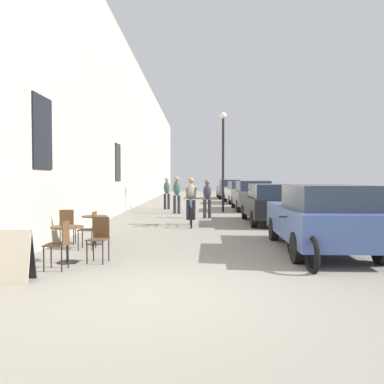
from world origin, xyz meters
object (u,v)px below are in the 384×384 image
Objects in this scene: sandwich_board_sign at (15,256)px; parked_car_fourth at (240,192)px; cafe_table_mid at (95,224)px; cafe_table_near at (67,236)px; parked_motorcycle at (302,243)px; cafe_chair_mid_toward_street at (67,224)px; pedestrian_near at (207,197)px; parked_car_nearest at (321,217)px; street_lamp at (223,149)px; parked_car_fifth at (229,189)px; cyclist_on_bicycle at (191,203)px; cafe_chair_near_toward_street at (99,236)px; cafe_chair_near_toward_wall at (60,242)px; pedestrian_far at (167,191)px; parked_car_second at (270,203)px; pedestrian_mid at (177,193)px; cafe_chair_mid_toward_wall at (90,227)px; parked_car_third at (252,195)px.

parked_car_fourth is at bearing 73.68° from sandwich_board_sign.
parked_car_fourth is (5.46, 16.36, 0.24)m from cafe_table_mid.
parked_car_fourth is (5.44, 18.51, 0.24)m from cafe_table_near.
cafe_chair_mid_toward_street is at bearing 158.62° from parked_motorcycle.
pedestrian_near reaches higher than parked_car_nearest.
cafe_table_mid is at bearing -112.45° from street_lamp.
cyclist_on_bicycle is at bearing -98.85° from parked_car_fifth.
sandwich_board_sign is at bearing -102.22° from parked_car_fifth.
cafe_table_near is at bearing -71.56° from cafe_chair_mid_toward_street.
parked_motorcycle is at bearing -91.44° from parked_car_fifth.
pedestrian_near is (2.38, 8.50, 0.39)m from cafe_chair_near_toward_street.
cafe_chair_near_toward_wall is 5.64m from parked_car_nearest.
pedestrian_far is 7.81m from parked_car_second.
pedestrian_mid reaches higher than parked_car_nearest.
parked_car_second reaches higher than cafe_chair_near_toward_wall.
cafe_chair_near_toward_street is 10.67m from pedestrian_mid.
cyclist_on_bicycle is 0.42× the size of parked_car_fourth.
sandwich_board_sign is at bearing -124.21° from cafe_chair_near_toward_street.
cafe_chair_near_toward_wall is at bearing -93.62° from pedestrian_far.
street_lamp is (3.80, 10.08, 2.59)m from cafe_chair_mid_toward_wall.
street_lamp is at bearing 98.47° from parked_car_nearest.
parked_car_second is at bearing -89.87° from parked_car_fifth.
sandwich_board_sign is 0.20× the size of parked_car_second.
pedestrian_far is 0.41× the size of parked_car_fourth.
cafe_table_near is 0.86× the size of sandwich_board_sign.
pedestrian_mid is at bearing 80.38° from cafe_chair_mid_toward_wall.
cyclist_on_bicycle reaches higher than parked_car_fifth.
cafe_table_mid is at bearing 96.22° from cafe_chair_mid_toward_wall.
parked_motorcycle reaches higher than sandwich_board_sign.
cafe_table_mid is at bearing -103.21° from parked_car_fifth.
sandwich_board_sign is at bearing -108.75° from pedestrian_near.
parked_car_nearest is 11.52m from parked_car_third.
pedestrian_far reaches higher than cafe_table_mid.
cafe_chair_near_toward_wall is at bearing 59.48° from sandwich_board_sign.
cyclist_on_bicycle is at bearing 63.45° from cafe_chair_mid_toward_wall.
parked_car_second is at bearing 45.44° from cafe_chair_mid_toward_wall.
pedestrian_far is 0.40× the size of parked_car_third.
cafe_chair_near_toward_wall is at bearing -101.59° from parked_car_fifth.
parked_car_fourth reaches higher than cafe_chair_near_toward_street.
cafe_chair_mid_toward_street is 17.55m from parked_car_fourth.
parked_car_third is at bearing -90.01° from parked_car_fourth.
parked_car_nearest is 23.29m from parked_car_fifth.
cyclist_on_bicycle is at bearing -103.93° from parked_car_fourth.
cafe_chair_mid_toward_street is 12.34m from parked_car_third.
parked_car_nearest is at bearing 24.68° from sandwich_board_sign.
pedestrian_near is (3.38, 9.97, 0.49)m from sandwich_board_sign.
parked_car_third reaches higher than sandwich_board_sign.
pedestrian_mid is at bearing 80.58° from sandwich_board_sign.
parked_motorcycle is at bearing -92.55° from parked_car_fourth.
pedestrian_near is (3.02, 6.42, 0.39)m from cafe_table_mid.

